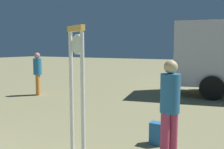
% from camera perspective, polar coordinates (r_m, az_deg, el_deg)
% --- Properties ---
extents(standing_clock, '(0.47, 0.25, 2.32)m').
position_cam_1_polar(standing_clock, '(4.28, -8.30, -1.04)').
color(standing_clock, white).
rests_on(standing_clock, ground_plane).
extents(person_near_clock, '(0.33, 0.33, 1.74)m').
position_cam_1_polar(person_near_clock, '(4.26, 13.48, -7.01)').
color(person_near_clock, '#BD3C62').
rests_on(person_near_clock, ground_plane).
extents(backpack, '(0.27, 0.24, 0.45)m').
position_cam_1_polar(backpack, '(5.10, 10.58, -13.51)').
color(backpack, '#286BA8').
rests_on(backpack, ground_plane).
extents(person_distant, '(0.34, 0.34, 1.75)m').
position_cam_1_polar(person_distant, '(10.39, -17.15, 0.69)').
color(person_distant, orange).
rests_on(person_distant, ground_plane).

